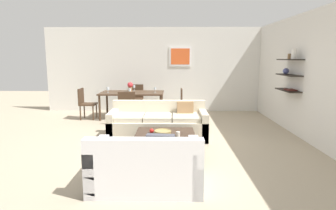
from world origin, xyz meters
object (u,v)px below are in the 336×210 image
object	(u,v)px
dining_chair_left_near	(85,102)
dining_chair_right_near	(177,102)
dining_table	(132,94)
wine_glass_left_near	(108,89)
wine_glass_head	(134,87)
dining_chair_head	(136,96)
apple_on_coffee_table	(152,131)
dining_chair_foot	(127,106)
decorative_bowl	(163,132)
coffee_table	(165,144)
sofa_beige	(159,124)
centerpiece_vase	(130,86)
wine_glass_right_near	(155,89)
loveseat_white	(146,166)
candle_jar	(178,134)
wine_glass_foot	(130,90)

from	to	relation	value
dining_chair_left_near	dining_chair_right_near	xyz separation A→B (m)	(2.63, 0.00, 0.00)
dining_table	wine_glass_left_near	size ratio (longest dim) A/B	11.26
dining_chair_left_near	wine_glass_head	distance (m)	1.53
dining_chair_head	wine_glass_head	distance (m)	0.59
apple_on_coffee_table	wine_glass_head	bearing A→B (deg)	102.42
dining_chair_head	dining_chair_foot	distance (m)	1.84
decorative_bowl	wine_glass_left_near	xyz separation A→B (m)	(-1.67, 3.08, 0.44)
coffee_table	sofa_beige	bearing A→B (deg)	98.56
coffee_table	centerpiece_vase	world-z (taller)	centerpiece_vase
centerpiece_vase	coffee_table	bearing A→B (deg)	-71.46
dining_chair_left_near	coffee_table	bearing A→B (deg)	-51.76
dining_chair_foot	wine_glass_left_near	bearing A→B (deg)	130.51
wine_glass_head	dining_table	bearing A→B (deg)	-90.00
dining_table	dining_chair_foot	size ratio (longest dim) A/B	2.07
dining_chair_right_near	wine_glass_left_near	world-z (taller)	wine_glass_left_near
decorative_bowl	wine_glass_right_near	distance (m)	3.13
loveseat_white	dining_table	bearing A→B (deg)	100.24
candle_jar	dining_chair_left_near	xyz separation A→B (m)	(-2.59, 3.14, 0.08)
dining_table	dining_chair_foot	xyz separation A→B (m)	(-0.00, -0.92, -0.18)
candle_jar	wine_glass_left_near	xyz separation A→B (m)	(-1.95, 3.24, 0.44)
centerpiece_vase	wine_glass_right_near	bearing A→B (deg)	-14.11
dining_chair_foot	wine_glass_right_near	xyz separation A→B (m)	(0.68, 0.79, 0.36)
apple_on_coffee_table	dining_chair_right_near	xyz separation A→B (m)	(0.53, 2.91, 0.08)
decorative_bowl	wine_glass_right_near	world-z (taller)	wine_glass_right_near
dining_table	decorative_bowl	bearing A→B (deg)	-72.72
decorative_bowl	wine_glass_left_near	world-z (taller)	wine_glass_left_near
decorative_bowl	dining_table	world-z (taller)	dining_table
wine_glass_head	wine_glass_right_near	xyz separation A→B (m)	(0.68, -0.58, 0.00)
loveseat_white	candle_jar	bearing A→B (deg)	68.99
coffee_table	wine_glass_right_near	size ratio (longest dim) A/B	6.67
apple_on_coffee_table	wine_glass_right_near	world-z (taller)	wine_glass_right_near
decorative_bowl	wine_glass_left_near	distance (m)	3.53
dining_chair_foot	dining_chair_head	bearing A→B (deg)	90.00
sofa_beige	apple_on_coffee_table	size ratio (longest dim) A/B	25.70
sofa_beige	wine_glass_left_near	world-z (taller)	wine_glass_left_near
loveseat_white	dining_chair_head	xyz separation A→B (m)	(-0.82, 5.46, 0.21)
coffee_table	wine_glass_foot	bearing A→B (deg)	110.56
dining_chair_foot	centerpiece_vase	bearing A→B (deg)	93.57
dining_chair_left_near	dining_chair_foot	world-z (taller)	same
dining_table	dining_chair_head	bearing A→B (deg)	90.00
wine_glass_left_near	centerpiece_vase	bearing A→B (deg)	16.76
dining_table	dining_chair_head	distance (m)	0.94
sofa_beige	wine_glass_head	distance (m)	2.76
dining_chair_head	dining_chair_right_near	bearing A→B (deg)	-41.11
dining_chair_head	wine_glass_foot	bearing A→B (deg)	-90.00
dining_chair_head	sofa_beige	bearing A→B (deg)	-73.95
candle_jar	wine_glass_right_near	size ratio (longest dim) A/B	0.53
apple_on_coffee_table	wine_glass_head	xyz separation A→B (m)	(-0.79, 3.59, 0.44)
loveseat_white	dining_chair_foot	bearing A→B (deg)	102.75
wine_glass_foot	candle_jar	bearing A→B (deg)	-66.46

